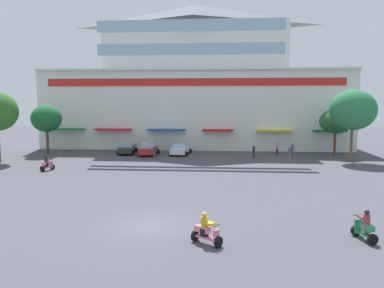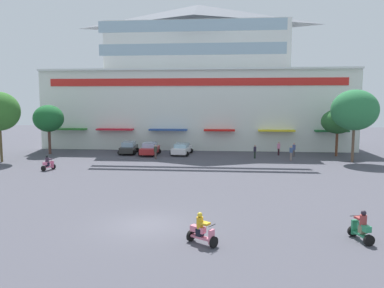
{
  "view_description": "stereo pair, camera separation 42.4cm",
  "coord_description": "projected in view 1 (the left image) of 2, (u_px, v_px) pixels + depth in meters",
  "views": [
    {
      "loc": [
        3.87,
        -19.27,
        6.67
      ],
      "look_at": [
        1.19,
        14.03,
        2.77
      ],
      "focal_mm": 35.1,
      "sensor_mm": 36.0,
      "label": 1
    },
    {
      "loc": [
        4.3,
        -19.23,
        6.67
      ],
      "look_at": [
        1.19,
        14.03,
        2.77
      ],
      "focal_mm": 35.1,
      "sensor_mm": 36.0,
      "label": 2
    }
  ],
  "objects": [
    {
      "name": "scooter_rider_0",
      "position": [
        365.0,
        227.0,
        17.89
      ],
      "size": [
        0.88,
        1.49,
        1.54
      ],
      "color": "black",
      "rests_on": "ground"
    },
    {
      "name": "plaza_tree_1",
      "position": [
        353.0,
        110.0,
        40.21
      ],
      "size": [
        4.95,
        4.3,
        7.81
      ],
      "color": "brown",
      "rests_on": "ground"
    },
    {
      "name": "plaza_tree_2",
      "position": [
        46.0,
        119.0,
        46.16
      ],
      "size": [
        3.61,
        3.96,
        6.1
      ],
      "color": "brown",
      "rests_on": "ground"
    },
    {
      "name": "pedestrian_0",
      "position": [
        290.0,
        152.0,
        41.75
      ],
      "size": [
        0.52,
        0.52,
        1.63
      ],
      "color": "gray",
      "rests_on": "ground"
    },
    {
      "name": "pedestrian_1",
      "position": [
        155.0,
        151.0,
        42.76
      ],
      "size": [
        0.52,
        0.52,
        1.6
      ],
      "color": "brown",
      "rests_on": "ground"
    },
    {
      "name": "scooter_rider_1",
      "position": [
        206.0,
        231.0,
        17.42
      ],
      "size": [
        1.52,
        1.24,
        1.51
      ],
      "color": "black",
      "rests_on": "ground"
    },
    {
      "name": "scooter_rider_3",
      "position": [
        47.0,
        164.0,
        35.73
      ],
      "size": [
        0.97,
        1.46,
        1.49
      ],
      "color": "black",
      "rests_on": "ground"
    },
    {
      "name": "parked_car_0",
      "position": [
        127.0,
        148.0,
        46.93
      ],
      "size": [
        2.52,
        4.38,
        1.51
      ],
      "color": "#2C2C2A",
      "rests_on": "ground"
    },
    {
      "name": "pedestrian_4",
      "position": [
        292.0,
        149.0,
        44.78
      ],
      "size": [
        0.47,
        0.47,
        1.63
      ],
      "color": "#514848",
      "rests_on": "ground"
    },
    {
      "name": "parked_car_1",
      "position": [
        149.0,
        149.0,
        45.74
      ],
      "size": [
        2.36,
        4.06,
        1.55
      ],
      "color": "#AB2425",
      "rests_on": "ground"
    },
    {
      "name": "ground_plane",
      "position": [
        178.0,
        176.0,
        33.03
      ],
      "size": [
        128.0,
        128.0,
        0.0
      ],
      "primitive_type": "plane",
      "color": "#474750"
    },
    {
      "name": "pedestrian_2",
      "position": [
        254.0,
        151.0,
        43.2
      ],
      "size": [
        0.41,
        0.41,
        1.57
      ],
      "color": "black",
      "rests_on": "ground"
    },
    {
      "name": "pedestrian_3",
      "position": [
        277.0,
        147.0,
        45.71
      ],
      "size": [
        0.47,
        0.47,
        1.67
      ],
      "color": "black",
      "rests_on": "ground"
    },
    {
      "name": "plaza_tree_3",
      "position": [
        336.0,
        121.0,
        44.75
      ],
      "size": [
        3.79,
        3.81,
        5.63
      ],
      "color": "brown",
      "rests_on": "ground"
    },
    {
      "name": "parked_car_2",
      "position": [
        181.0,
        149.0,
        46.24
      ],
      "size": [
        2.62,
        4.61,
        1.39
      ],
      "color": "white",
      "rests_on": "ground"
    },
    {
      "name": "colonial_building",
      "position": [
        196.0,
        86.0,
        54.92
      ],
      "size": [
        42.31,
        16.85,
        20.35
      ],
      "color": "silver",
      "rests_on": "ground"
    }
  ]
}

